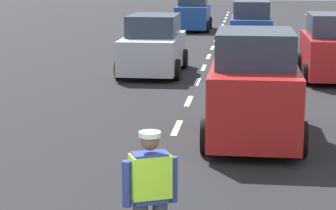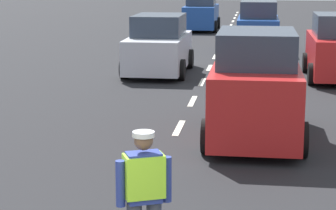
% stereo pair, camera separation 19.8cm
% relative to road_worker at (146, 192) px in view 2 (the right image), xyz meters
% --- Properties ---
extents(ground_plane, '(96.00, 96.00, 0.00)m').
position_rel_road_worker_xyz_m(ground_plane, '(-0.44, 19.12, -0.93)').
color(ground_plane, black).
extents(lane_center_line, '(0.14, 46.40, 0.01)m').
position_rel_road_worker_xyz_m(lane_center_line, '(-0.44, 23.32, -0.93)').
color(lane_center_line, silver).
rests_on(lane_center_line, ground).
extents(road_worker, '(0.67, 0.57, 1.67)m').
position_rel_road_worker_xyz_m(road_worker, '(0.00, 0.00, 0.00)').
color(road_worker, '#383D4C').
rests_on(road_worker, ground).
extents(car_outgoing_far, '(1.96, 3.89, 2.15)m').
position_rel_road_worker_xyz_m(car_outgoing_far, '(1.25, 20.85, 0.07)').
color(car_outgoing_far, '#1E4799').
rests_on(car_outgoing_far, ground).
extents(car_outgoing_ahead, '(2.01, 4.04, 2.28)m').
position_rel_road_worker_xyz_m(car_outgoing_ahead, '(1.24, 6.16, 0.13)').
color(car_outgoing_ahead, red).
rests_on(car_outgoing_ahead, ground).
extents(car_oncoming_second, '(2.08, 4.17, 1.98)m').
position_rel_road_worker_xyz_m(car_oncoming_second, '(-2.06, 14.41, -0.01)').
color(car_oncoming_second, silver).
rests_on(car_oncoming_second, ground).
extents(car_oncoming_third, '(2.03, 4.19, 2.12)m').
position_rel_road_worker_xyz_m(car_oncoming_third, '(-2.02, 30.13, 0.06)').
color(car_oncoming_third, '#1E4799').
rests_on(car_oncoming_third, ground).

